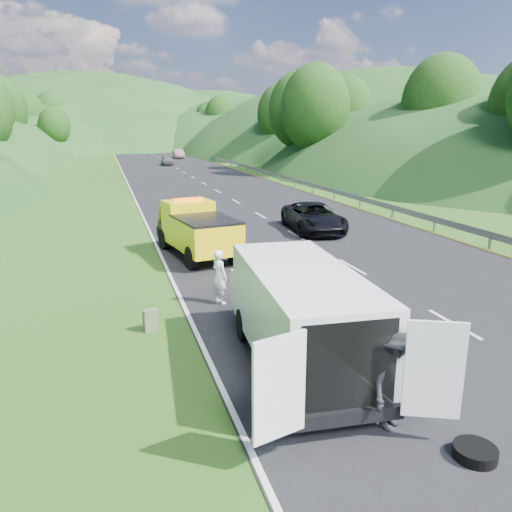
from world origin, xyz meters
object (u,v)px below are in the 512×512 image
object	(u,v)px
child	(262,320)
spare_tire	(474,459)
worker	(390,427)
suitcase	(150,320)
tow_truck	(197,229)
passing_suv	(313,231)
white_van	(299,311)
woman	(220,303)

from	to	relation	value
child	spare_tire	size ratio (longest dim) A/B	1.43
worker	suitcase	world-z (taller)	worker
tow_truck	worker	xyz separation A→B (m)	(1.14, -13.21, -1.14)
suitcase	spare_tire	size ratio (longest dim) A/B	0.83
tow_truck	passing_suv	size ratio (longest dim) A/B	1.10
white_van	worker	xyz separation A→B (m)	(0.71, -2.74, -1.31)
worker	passing_suv	size ratio (longest dim) A/B	0.38
tow_truck	suitcase	xyz separation A→B (m)	(-2.60, -7.46, -0.84)
white_van	worker	world-z (taller)	white_van
woman	suitcase	world-z (taller)	woman
woman	worker	xyz separation A→B (m)	(1.51, -7.28, 0.00)
child	passing_suv	bearing A→B (deg)	87.58
worker	suitcase	size ratio (longest dim) A/B	3.29
tow_truck	worker	world-z (taller)	tow_truck
suitcase	passing_suv	world-z (taller)	passing_suv
worker	suitcase	distance (m)	6.87
white_van	spare_tire	world-z (taller)	white_van
child	passing_suv	size ratio (longest dim) A/B	0.20
worker	woman	bearing A→B (deg)	68.83
child	spare_tire	distance (m)	6.93
white_van	child	world-z (taller)	white_van
woman	passing_suv	bearing A→B (deg)	-60.62
spare_tire	passing_suv	bearing A→B (deg)	75.20
woman	suitcase	xyz separation A→B (m)	(-2.24, -1.53, 0.29)
tow_truck	spare_tire	size ratio (longest dim) A/B	7.93
woman	passing_suv	size ratio (longest dim) A/B	0.33
white_van	child	bearing A→B (deg)	93.88
suitcase	passing_suv	distance (m)	14.20
woman	passing_suv	world-z (taller)	woman
child	suitcase	world-z (taller)	suitcase
tow_truck	passing_suv	xyz separation A→B (m)	(6.67, 3.28, -1.14)
tow_truck	white_van	world-z (taller)	same
tow_truck	white_van	distance (m)	10.48
worker	passing_suv	distance (m)	17.40
spare_tire	woman	bearing A→B (deg)	105.65
tow_truck	child	xyz separation A→B (m)	(0.46, -7.64, -1.14)
child	spare_tire	bearing A→B (deg)	-49.90
woman	worker	size ratio (longest dim) A/B	0.87
tow_truck	woman	xyz separation A→B (m)	(-0.37, -5.94, -1.14)
passing_suv	white_van	bearing A→B (deg)	-108.93
white_van	woman	size ratio (longest dim) A/B	4.00
tow_truck	passing_suv	world-z (taller)	tow_truck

